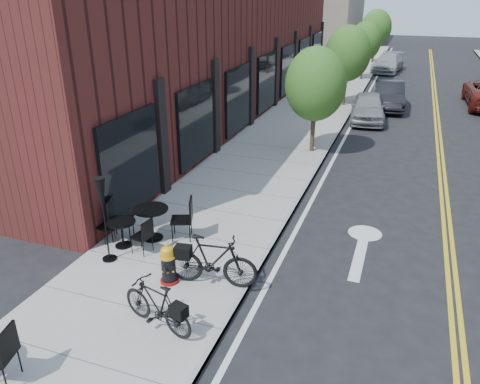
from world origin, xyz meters
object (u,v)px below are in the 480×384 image
at_px(patio_umbrella, 102,202).
at_px(parked_car_b, 388,95).
at_px(bicycle_left, 157,305).
at_px(bistro_set_c, 151,219).
at_px(bistro_set_b, 122,230).
at_px(bicycle_right, 213,261).
at_px(fire_hydrant, 168,265).
at_px(parked_car_c, 388,63).
at_px(parked_car_a, 368,107).

distance_m(patio_umbrella, parked_car_b, 18.30).
bearing_deg(bicycle_left, bistro_set_c, -133.22).
height_order(bistro_set_b, bistro_set_c, bistro_set_c).
height_order(bicycle_left, bicycle_right, bicycle_right).
relative_size(fire_hydrant, parked_car_c, 0.20).
distance_m(bicycle_right, bistro_set_b, 2.73).
height_order(bicycle_right, bistro_set_c, bicycle_right).
bearing_deg(bicycle_right, parked_car_b, -15.64).
bearing_deg(bicycle_right, parked_car_c, -11.12).
xyz_separation_m(fire_hydrant, parked_car_b, (3.22, 17.93, 0.14)).
height_order(bicycle_left, bistro_set_b, bicycle_left).
xyz_separation_m(bistro_set_b, parked_car_c, (4.15, 28.86, 0.10)).
bearing_deg(bistro_set_c, parked_car_b, 53.93).
bearing_deg(fire_hydrant, bicycle_left, -45.79).
bearing_deg(fire_hydrant, bistro_set_c, 153.95).
bearing_deg(parked_car_b, bicycle_left, -104.07).
bearing_deg(bistro_set_b, parked_car_b, 81.93).
height_order(fire_hydrant, bistro_set_c, bistro_set_c).
relative_size(bicycle_left, parked_car_c, 0.36).
distance_m(fire_hydrant, parked_car_a, 15.26).
bearing_deg(bistro_set_c, bicycle_right, -51.82).
distance_m(bicycle_right, parked_car_c, 29.63).
bearing_deg(patio_umbrella, parked_car_b, 74.41).
bearing_deg(fire_hydrant, bicycle_right, 38.25).
xyz_separation_m(bicycle_right, parked_car_c, (1.52, 29.59, -0.04)).
distance_m(fire_hydrant, parked_car_c, 29.91).
bearing_deg(fire_hydrant, parked_car_c, 109.75).
bearing_deg(bistro_set_c, bistro_set_b, -151.29).
bearing_deg(patio_umbrella, parked_car_c, 82.06).
bearing_deg(bicycle_left, fire_hydrant, -144.65).
bearing_deg(bicycle_right, bistro_set_b, 66.36).
bearing_deg(bistro_set_b, fire_hydrant, -20.58).
relative_size(bistro_set_c, parked_car_a, 0.52).
height_order(parked_car_b, parked_car_c, parked_car_b).
distance_m(fire_hydrant, bistro_set_b, 1.97).
bearing_deg(bicycle_right, bistro_set_c, 50.84).
xyz_separation_m(fire_hydrant, patio_umbrella, (-1.69, 0.32, 1.01)).
height_order(bicycle_left, patio_umbrella, patio_umbrella).
height_order(bistro_set_c, parked_car_c, parked_car_c).
distance_m(bicycle_right, parked_car_a, 14.91).
xyz_separation_m(bicycle_right, parked_car_b, (2.32, 17.70, -0.01)).
height_order(bistro_set_b, parked_car_b, parked_car_b).
bearing_deg(bistro_set_c, parked_car_c, 61.77).
height_order(fire_hydrant, parked_car_b, parked_car_b).
distance_m(bistro_set_c, patio_umbrella, 1.56).
height_order(parked_car_a, parked_car_c, parked_car_a).
bearing_deg(parked_car_b, parked_car_a, -110.30).
distance_m(bistro_set_b, bistro_set_c, 0.75).
relative_size(fire_hydrant, bistro_set_b, 0.55).
bearing_deg(fire_hydrant, bistro_set_b, 175.63).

